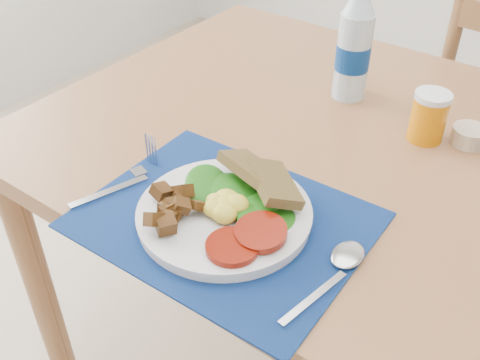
# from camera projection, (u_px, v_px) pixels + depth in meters

# --- Properties ---
(table) EXTENTS (1.40, 0.90, 0.75)m
(table) POSITION_uv_depth(u_px,v_px,m) (399.00, 199.00, 1.03)
(table) COLOR brown
(table) RESTS_ON ground
(placemat) EXTENTS (0.43, 0.34, 0.00)m
(placemat) POSITION_uv_depth(u_px,v_px,m) (224.00, 220.00, 0.85)
(placemat) COLOR black
(placemat) RESTS_ON table
(breakfast_plate) EXTENTS (0.26, 0.26, 0.06)m
(breakfast_plate) POSITION_uv_depth(u_px,v_px,m) (220.00, 210.00, 0.84)
(breakfast_plate) COLOR silver
(breakfast_plate) RESTS_ON placemat
(fork) EXTENTS (0.06, 0.19, 0.00)m
(fork) POSITION_uv_depth(u_px,v_px,m) (128.00, 179.00, 0.93)
(fork) COLOR #B2B5BA
(fork) RESTS_ON placemat
(spoon) EXTENTS (0.04, 0.19, 0.01)m
(spoon) POSITION_uv_depth(u_px,v_px,m) (338.00, 268.00, 0.77)
(spoon) COLOR #B2B5BA
(spoon) RESTS_ON placemat
(water_bottle) EXTENTS (0.07, 0.07, 0.23)m
(water_bottle) POSITION_uv_depth(u_px,v_px,m) (354.00, 49.00, 1.11)
(water_bottle) COLOR #ADBFCC
(water_bottle) RESTS_ON table
(juice_glass) EXTENTS (0.06, 0.06, 0.09)m
(juice_glass) POSITION_uv_depth(u_px,v_px,m) (428.00, 118.00, 1.01)
(juice_glass) COLOR #D27305
(juice_glass) RESTS_ON table
(ramekin) EXTENTS (0.06, 0.06, 0.03)m
(ramekin) POSITION_uv_depth(u_px,v_px,m) (469.00, 136.00, 1.02)
(ramekin) COLOR #C3AF8F
(ramekin) RESTS_ON table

